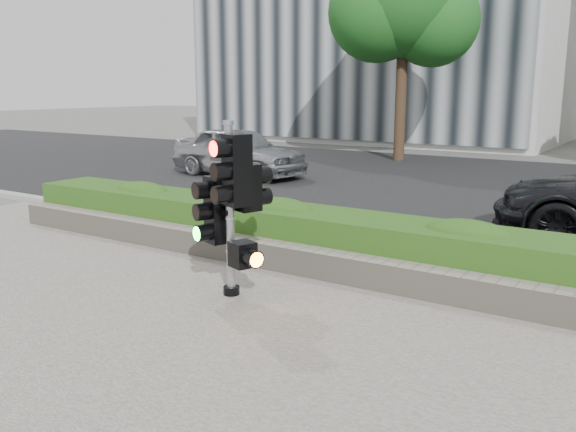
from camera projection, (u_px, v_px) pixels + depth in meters
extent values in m
plane|color=#51514C|center=(237.00, 329.00, 6.11)|extent=(120.00, 120.00, 0.00)
cube|color=black|center=(500.00, 191.00, 14.28)|extent=(60.00, 13.00, 0.02)
cube|color=gray|center=(373.00, 254.00, 8.67)|extent=(60.00, 0.25, 0.12)
cube|color=gray|center=(330.00, 265.00, 7.62)|extent=(12.00, 0.32, 0.34)
cube|color=#457C26|center=(355.00, 241.00, 8.12)|extent=(12.00, 1.00, 0.68)
cylinder|color=black|center=(401.00, 99.00, 19.97)|extent=(0.36, 0.36, 4.03)
sphere|color=#134416|center=(434.00, 21.00, 19.30)|extent=(2.88, 2.88, 2.88)
sphere|color=#134416|center=(378.00, 12.00, 19.44)|extent=(3.17, 3.17, 3.17)
cylinder|color=black|center=(231.00, 290.00, 7.05)|extent=(0.19, 0.19, 0.09)
cylinder|color=gray|center=(230.00, 212.00, 6.86)|extent=(0.10, 0.10, 1.95)
cylinder|color=gray|center=(228.00, 123.00, 6.65)|extent=(0.12, 0.12, 0.05)
cube|color=#FF1107|center=(237.00, 170.00, 6.57)|extent=(0.32, 0.32, 0.78)
cube|color=#14E51E|center=(218.00, 210.00, 7.01)|extent=(0.32, 0.32, 0.78)
cube|color=black|center=(247.00, 188.00, 6.91)|extent=(0.32, 0.32, 0.53)
cube|color=orange|center=(243.00, 254.00, 6.80)|extent=(0.32, 0.32, 0.28)
imported|color=#9D9EA4|center=(238.00, 151.00, 16.54)|extent=(4.06, 1.88, 1.35)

